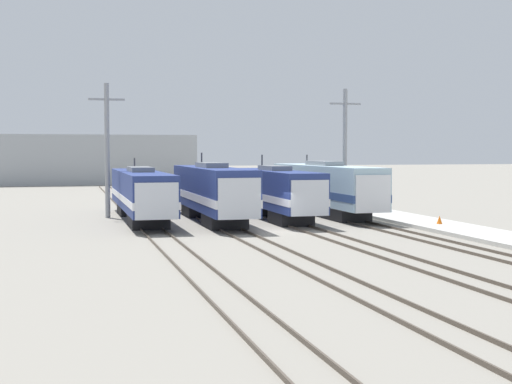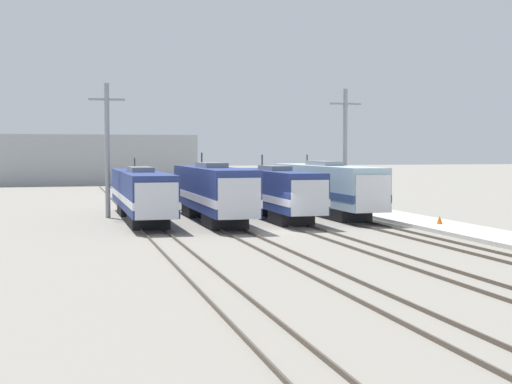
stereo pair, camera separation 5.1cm
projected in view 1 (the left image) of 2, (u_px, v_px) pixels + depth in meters
name	position (u px, v px, depth m)	size (l,w,h in m)	color
ground_plane	(273.00, 232.00, 45.70)	(400.00, 400.00, 0.00)	gray
rail_pair_far_left	(157.00, 234.00, 43.77)	(1.50, 120.00, 0.15)	#4C4238
rail_pair_center_left	(235.00, 232.00, 45.05)	(1.51, 120.00, 0.15)	#4C4238
rail_pair_center_right	(309.00, 229.00, 46.34)	(1.51, 120.00, 0.15)	#4C4238
rail_pair_far_right	(379.00, 227.00, 47.62)	(1.50, 120.00, 0.15)	#4C4238
locomotive_far_left	(141.00, 193.00, 52.71)	(2.97, 19.86, 4.61)	black
locomotive_center_left	(213.00, 192.00, 51.79)	(2.99, 17.47, 5.04)	black
locomotive_center_right	(276.00, 192.00, 53.46)	(2.85, 16.22, 4.87)	black
locomotive_far_right	(326.00, 188.00, 57.21)	(2.85, 19.22, 4.85)	#232326
catenary_tower_left	(107.00, 148.00, 54.84)	(2.77, 0.38, 10.37)	gray
catenary_tower_right	(345.00, 149.00, 59.92)	(2.77, 0.38, 10.37)	gray
platform	(436.00, 225.00, 48.70)	(4.00, 120.00, 0.26)	#B7B5AD
traffic_cone	(439.00, 220.00, 48.00)	(0.39, 0.39, 0.56)	orange
depot_building	(90.00, 160.00, 111.81)	(32.03, 10.97, 7.63)	#9EA3A8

